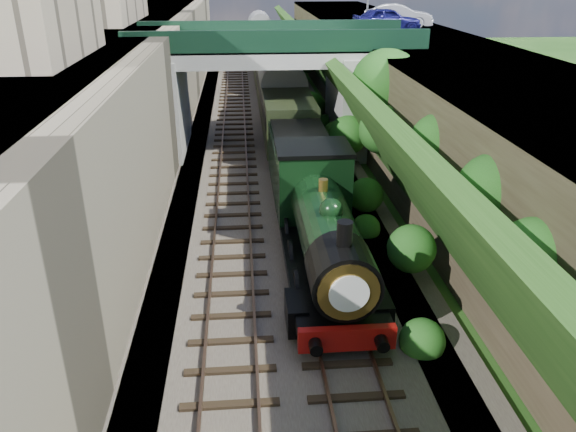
{
  "coord_description": "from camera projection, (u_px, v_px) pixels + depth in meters",
  "views": [
    {
      "loc": [
        -1.46,
        -8.94,
        10.24
      ],
      "look_at": [
        0.0,
        8.52,
        2.43
      ],
      "focal_mm": 35.0,
      "sensor_mm": 36.0,
      "label": 1
    }
  ],
  "objects": [
    {
      "name": "trackbed",
      "position": [
        271.0,
        170.0,
        30.58
      ],
      "size": [
        10.0,
        90.0,
        0.2
      ],
      "primitive_type": "cube",
      "color": "#473F38",
      "rests_on": "ground"
    },
    {
      "name": "retaining_wall",
      "position": [
        163.0,
        110.0,
        28.77
      ],
      "size": [
        1.0,
        90.0,
        7.0
      ],
      "primitive_type": "cube",
      "color": "#756B56",
      "rests_on": "ground"
    },
    {
      "name": "street_plateau_left",
      "position": [
        93.0,
        111.0,
        28.51
      ],
      "size": [
        6.0,
        90.0,
        7.0
      ],
      "primitive_type": "cube",
      "color": "#262628",
      "rests_on": "ground"
    },
    {
      "name": "street_plateau_right",
      "position": [
        447.0,
        111.0,
        30.06
      ],
      "size": [
        8.0,
        90.0,
        6.25
      ],
      "primitive_type": "cube",
      "color": "#262628",
      "rests_on": "ground"
    },
    {
      "name": "embankment_slope",
      "position": [
        370.0,
        126.0,
        28.59
      ],
      "size": [
        4.59,
        90.0,
        6.44
      ],
      "color": "#1E4714",
      "rests_on": "ground"
    },
    {
      "name": "track_left",
      "position": [
        234.0,
        168.0,
        30.36
      ],
      "size": [
        2.5,
        90.0,
        0.2
      ],
      "color": "black",
      "rests_on": "trackbed"
    },
    {
      "name": "track_right",
      "position": [
        292.0,
        166.0,
        30.61
      ],
      "size": [
        2.5,
        90.0,
        0.2
      ],
      "color": "black",
      "rests_on": "trackbed"
    },
    {
      "name": "road_bridge",
      "position": [
        282.0,
        82.0,
        32.67
      ],
      "size": [
        16.0,
        6.4,
        7.25
      ],
      "color": "gray",
      "rests_on": "ground"
    },
    {
      "name": "building_near",
      "position": [
        20.0,
        3.0,
        20.77
      ],
      "size": [
        4.0,
        8.0,
        4.0
      ],
      "primitive_type": "cube",
      "color": "gray",
      "rests_on": "street_plateau_left"
    },
    {
      "name": "tree",
      "position": [
        387.0,
        88.0,
        28.28
      ],
      "size": [
        3.6,
        3.8,
        6.6
      ],
      "color": "black",
      "rests_on": "ground"
    },
    {
      "name": "car_blue",
      "position": [
        387.0,
        19.0,
        37.15
      ],
      "size": [
        4.69,
        2.29,
        1.54
      ],
      "primitive_type": "imported",
      "rotation": [
        0.0,
        0.0,
        1.68
      ],
      "color": "navy",
      "rests_on": "street_plateau_right"
    },
    {
      "name": "car_silver",
      "position": [
        398.0,
        16.0,
        39.59
      ],
      "size": [
        5.06,
        2.76,
        1.58
      ],
      "primitive_type": "imported",
      "rotation": [
        0.0,
        0.0,
        1.33
      ],
      "color": "#B3B4B8",
      "rests_on": "street_plateau_right"
    },
    {
      "name": "locomotive",
      "position": [
        323.0,
        230.0,
        19.42
      ],
      "size": [
        3.1,
        10.23,
        3.83
      ],
      "color": "black",
      "rests_on": "trackbed"
    },
    {
      "name": "tender",
      "position": [
        301.0,
        168.0,
        26.23
      ],
      "size": [
        2.7,
        6.0,
        3.05
      ],
      "color": "black",
      "rests_on": "trackbed"
    },
    {
      "name": "coach_front",
      "position": [
        281.0,
        100.0,
        37.52
      ],
      "size": [
        2.9,
        18.0,
        3.7
      ],
      "color": "black",
      "rests_on": "trackbed"
    },
    {
      "name": "coach_middle",
      "position": [
        267.0,
        58.0,
        54.63
      ],
      "size": [
        2.9,
        18.0,
        3.7
      ],
      "color": "black",
      "rests_on": "trackbed"
    },
    {
      "name": "coach_rear",
      "position": [
        260.0,
        36.0,
        71.74
      ],
      "size": [
        2.9,
        18.0,
        3.7
      ],
      "color": "black",
      "rests_on": "trackbed"
    }
  ]
}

